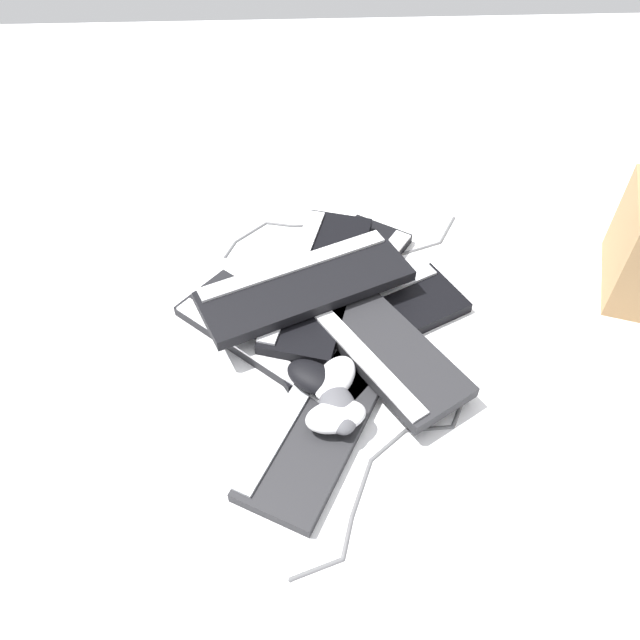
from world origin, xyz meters
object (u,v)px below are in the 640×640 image
object	(u,v)px
keyboard_3	(365,322)
mouse_1	(336,416)
mouse_0	(338,409)
keyboard_2	(323,413)
keyboard_1	(275,340)
mouse_2	(335,378)
keyboard_4	(372,336)
mouse_3	(313,378)
keyboard_0	(340,283)
keyboard_5	(318,280)
keyboard_6	(305,285)

from	to	relation	value
keyboard_3	mouse_1	bearing A→B (deg)	163.23
mouse_0	keyboard_2	bearing A→B (deg)	-132.99
keyboard_1	mouse_2	distance (m)	0.18
keyboard_4	mouse_0	xyz separation A→B (m)	(-0.17, 0.08, 0.01)
keyboard_4	mouse_3	xyz separation A→B (m)	(-0.10, 0.12, 0.01)
keyboard_3	keyboard_4	world-z (taller)	keyboard_4
keyboard_0	mouse_1	xyz separation A→B (m)	(-0.37, 0.03, 0.04)
keyboard_0	mouse_1	bearing A→B (deg)	175.11
keyboard_2	keyboard_5	world-z (taller)	keyboard_5
mouse_2	keyboard_1	bearing A→B (deg)	71.85
keyboard_3	mouse_2	bearing A→B (deg)	156.70
keyboard_1	keyboard_5	world-z (taller)	keyboard_5
keyboard_0	keyboard_3	bearing A→B (deg)	-159.57
keyboard_2	keyboard_4	bearing A→B (deg)	-33.25
keyboard_0	mouse_0	bearing A→B (deg)	175.77
keyboard_6	mouse_3	xyz separation A→B (m)	(-0.22, -0.01, -0.02)
keyboard_0	keyboard_2	xyz separation A→B (m)	(-0.34, 0.05, 0.00)
mouse_1	mouse_3	size ratio (longest dim) A/B	1.00
keyboard_0	keyboard_1	size ratio (longest dim) A/B	1.04
keyboard_6	keyboard_2	bearing A→B (deg)	-174.92
keyboard_3	keyboard_4	bearing A→B (deg)	-174.85
keyboard_2	keyboard_4	size ratio (longest dim) A/B	1.01
keyboard_6	mouse_2	size ratio (longest dim) A/B	4.21
mouse_0	mouse_1	distance (m)	0.02
keyboard_0	keyboard_4	world-z (taller)	keyboard_4
keyboard_2	mouse_2	size ratio (longest dim) A/B	4.18
keyboard_3	mouse_3	world-z (taller)	mouse_3
keyboard_0	mouse_1	world-z (taller)	mouse_1
mouse_1	mouse_3	distance (m)	0.09
keyboard_5	keyboard_6	bearing A→B (deg)	148.46
keyboard_5	keyboard_6	world-z (taller)	keyboard_6
keyboard_6	keyboard_1	bearing A→B (deg)	145.32
keyboard_3	mouse_1	xyz separation A→B (m)	(-0.25, 0.08, 0.04)
keyboard_5	mouse_0	size ratio (longest dim) A/B	4.22
keyboard_4	keyboard_2	bearing A→B (deg)	146.75
mouse_2	keyboard_5	bearing A→B (deg)	34.95
keyboard_1	keyboard_5	distance (m)	0.17
keyboard_1	keyboard_5	bearing A→B (deg)	-33.68
mouse_3	keyboard_4	bearing A→B (deg)	77.69
keyboard_1	mouse_1	world-z (taller)	mouse_1
keyboard_2	mouse_1	world-z (taller)	mouse_1
mouse_0	keyboard_4	bearing A→B (deg)	145.52
keyboard_4	keyboard_6	world-z (taller)	keyboard_6
keyboard_2	mouse_0	xyz separation A→B (m)	(-0.02, -0.03, 0.04)
keyboard_1	keyboard_0	bearing A→B (deg)	-41.69
keyboard_1	keyboard_5	xyz separation A→B (m)	(0.14, -0.09, 0.03)
keyboard_1	keyboard_3	world-z (taller)	same
keyboard_4	mouse_2	xyz separation A→B (m)	(-0.11, 0.08, 0.01)
mouse_3	mouse_2	bearing A→B (deg)	32.16
keyboard_5	keyboard_2	bearing A→B (deg)	179.37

